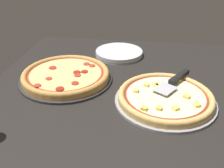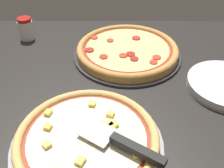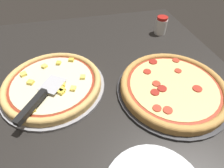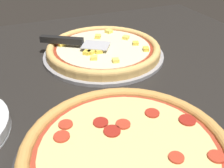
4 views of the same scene
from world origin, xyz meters
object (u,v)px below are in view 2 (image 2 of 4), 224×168
(pizza_back, at_px, (128,50))
(serving_spatula, at_px, (130,146))
(pizza_front, at_px, (88,138))
(parmesan_shaker, at_px, (27,29))

(pizza_back, height_order, serving_spatula, serving_spatula)
(pizza_back, xyz_separation_m, serving_spatula, (-0.02, -0.49, 0.02))
(pizza_front, height_order, pizza_back, same)
(parmesan_shaker, bearing_deg, pizza_back, -18.36)
(pizza_back, xyz_separation_m, parmesan_shaker, (-0.43, 0.14, 0.02))
(pizza_back, bearing_deg, serving_spatula, -92.15)
(serving_spatula, relative_size, parmesan_shaker, 2.28)
(pizza_front, distance_m, parmesan_shaker, 0.66)
(pizza_back, relative_size, serving_spatula, 1.83)
(pizza_front, relative_size, serving_spatula, 1.73)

